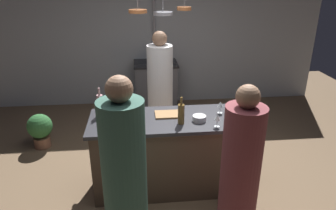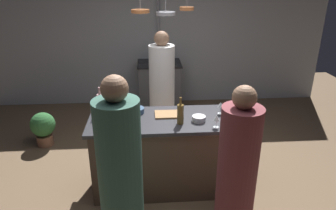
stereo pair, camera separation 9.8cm
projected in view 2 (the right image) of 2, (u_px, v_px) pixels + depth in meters
ground_plane at (169, 185)px, 3.87m from camera, size 9.00×9.00×0.00m
back_wall at (158, 36)px, 6.00m from camera, size 6.40×0.16×2.60m
kitchen_island at (169, 153)px, 3.70m from camera, size 1.80×0.72×0.90m
stove_range at (159, 85)px, 5.96m from camera, size 0.80×0.64×0.89m
chef at (162, 95)px, 4.53m from camera, size 0.36×0.36×1.70m
bar_stool_right at (230, 189)px, 3.20m from camera, size 0.28×0.28×0.68m
guest_right at (236, 180)px, 2.72m from camera, size 0.34×0.34×1.61m
bar_stool_left at (119, 194)px, 3.12m from camera, size 0.28×0.28×0.68m
guest_left at (121, 182)px, 2.61m from camera, size 0.37×0.37×1.73m
overhead_pot_rack at (160, 22)px, 4.89m from camera, size 0.88×1.55×2.17m
potted_plant at (43, 127)px, 4.67m from camera, size 0.36×0.36×0.52m
cutting_board at (169, 114)px, 3.61m from camera, size 0.32×0.22×0.02m
pepper_mill at (118, 118)px, 3.28m from camera, size 0.05×0.05×0.21m
wine_bottle_rose at (100, 104)px, 3.59m from camera, size 0.07×0.07×0.33m
wine_bottle_amber at (180, 114)px, 3.36m from camera, size 0.07×0.07×0.30m
wine_bottle_red at (112, 102)px, 3.63m from camera, size 0.07×0.07×0.33m
wine_glass_near_right_guest at (118, 107)px, 3.55m from camera, size 0.07×0.07×0.15m
wine_glass_near_left_guest at (221, 105)px, 3.61m from camera, size 0.07×0.07×0.15m
wine_glass_by_chef at (217, 118)px, 3.28m from camera, size 0.07×0.07×0.15m
mixing_bowl_steel at (199, 119)px, 3.45m from camera, size 0.15×0.15×0.06m
mixing_bowl_blue at (137, 110)px, 3.66m from camera, size 0.17×0.17×0.06m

